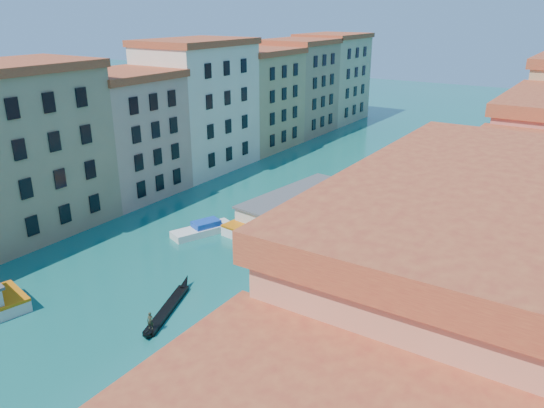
% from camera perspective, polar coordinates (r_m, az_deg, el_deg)
% --- Properties ---
extents(left_bank_palazzos, '(12.80, 128.40, 21.00)m').
position_cam_1_polar(left_bank_palazzos, '(84.88, -10.69, 9.23)').
color(left_bank_palazzos, tan).
rests_on(left_bank_palazzos, ground).
extents(quay, '(4.00, 140.00, 1.00)m').
position_cam_1_polar(quay, '(66.29, 22.11, -3.47)').
color(quay, '#9E967F').
rests_on(quay, ground).
extents(vaporetto_far, '(7.48, 21.96, 3.20)m').
position_cam_1_polar(vaporetto_far, '(69.23, 2.21, -0.07)').
color(vaporetto_far, silver).
rests_on(vaporetto_far, ground).
extents(gondola_fore, '(4.53, 10.31, 2.14)m').
position_cam_1_polar(gondola_fore, '(49.28, -11.21, -10.89)').
color(gondola_fore, black).
rests_on(gondola_fore, ground).
extents(gondola_far, '(5.03, 11.79, 1.73)m').
position_cam_1_polar(gondola_far, '(58.04, 11.38, -5.85)').
color(gondola_far, black).
rests_on(gondola_far, ground).
extents(motorboat_mid, '(4.96, 7.86, 1.56)m').
position_cam_1_polar(motorboat_mid, '(64.33, -7.40, -2.68)').
color(motorboat_mid, silver).
rests_on(motorboat_mid, ground).
extents(motorboat_far, '(3.99, 7.27, 1.44)m').
position_cam_1_polar(motorboat_far, '(83.54, 14.11, 2.30)').
color(motorboat_far, white).
rests_on(motorboat_far, ground).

